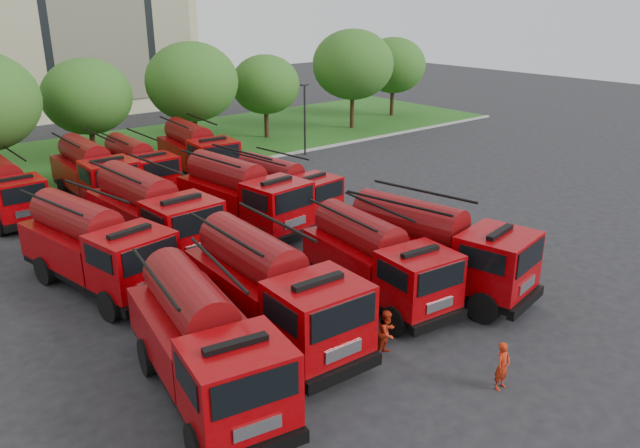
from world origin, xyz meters
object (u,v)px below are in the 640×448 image
at_px(fire_truck_11, 197,151).
at_px(firefighter_0, 500,388).
at_px(fire_truck_10, 138,166).
at_px(firefighter_4, 129,284).
at_px(fire_truck_0, 204,342).
at_px(firefighter_3, 429,239).
at_px(fire_truck_4, 95,247).
at_px(fire_truck_6, 242,195).
at_px(fire_truck_7, 284,188).
at_px(fire_truck_8, 8,190).
at_px(firefighter_2, 524,270).
at_px(fire_truck_3, 435,248).
at_px(fire_truck_5, 152,214).
at_px(fire_truck_9, 94,172).
at_px(firefighter_1, 386,354).
at_px(fire_truck_2, 377,260).
at_px(firefighter_5, 359,243).
at_px(fire_truck_1, 271,290).

height_order(fire_truck_11, firefighter_0, fire_truck_11).
xyz_separation_m(fire_truck_10, firefighter_4, (-5.73, -11.56, -1.57)).
bearing_deg(fire_truck_0, firefighter_3, 25.80).
relative_size(fire_truck_4, fire_truck_6, 1.01).
bearing_deg(fire_truck_7, fire_truck_8, 134.89).
relative_size(firefighter_2, firefighter_3, 1.15).
relative_size(fire_truck_3, fire_truck_5, 0.99).
bearing_deg(fire_truck_5, fire_truck_9, 82.04).
height_order(fire_truck_4, fire_truck_9, fire_truck_4).
distance_m(fire_truck_10, firefighter_2, 22.42).
bearing_deg(firefighter_2, firefighter_0, 105.59).
distance_m(fire_truck_6, fire_truck_11, 10.16).
xyz_separation_m(fire_truck_10, firefighter_1, (-1.44, -21.89, -1.57)).
height_order(fire_truck_3, firefighter_4, fire_truck_3).
bearing_deg(fire_truck_2, fire_truck_10, 99.39).
height_order(fire_truck_0, fire_truck_5, fire_truck_5).
bearing_deg(firefighter_0, firefighter_5, 63.54).
distance_m(fire_truck_1, fire_truck_9, 18.53).
xyz_separation_m(fire_truck_4, firefighter_3, (14.11, -4.91, -1.75)).
xyz_separation_m(fire_truck_7, firefighter_1, (-5.54, -13.03, -1.51)).
height_order(fire_truck_1, firefighter_3, fire_truck_1).
relative_size(fire_truck_6, firefighter_4, 5.27).
relative_size(fire_truck_10, firefighter_4, 4.57).
relative_size(fire_truck_8, fire_truck_11, 0.88).
height_order(fire_truck_10, firefighter_4, fire_truck_10).
height_order(fire_truck_1, fire_truck_9, fire_truck_1).
bearing_deg(firefighter_4, fire_truck_3, 153.95).
relative_size(fire_truck_5, firefighter_3, 5.09).
bearing_deg(fire_truck_6, fire_truck_9, 107.86).
xyz_separation_m(fire_truck_4, fire_truck_11, (10.95, 11.68, -0.03)).
bearing_deg(firefighter_3, fire_truck_6, -73.94).
bearing_deg(fire_truck_7, fire_truck_5, 175.05).
distance_m(firefighter_3, firefighter_4, 13.85).
height_order(fire_truck_4, firefighter_1, fire_truck_4).
bearing_deg(firefighter_3, fire_truck_10, -90.76).
height_order(fire_truck_3, firefighter_0, fire_truck_3).
bearing_deg(firefighter_3, firefighter_1, 8.11).
bearing_deg(firefighter_2, fire_truck_8, 21.88).
xyz_separation_m(fire_truck_4, firefighter_1, (5.29, -10.77, -1.75)).
height_order(fire_truck_6, firefighter_5, fire_truck_6).
bearing_deg(firefighter_1, fire_truck_7, 53.34).
xyz_separation_m(fire_truck_1, fire_truck_9, (1.01, 18.50, -0.08)).
height_order(firefighter_0, firefighter_2, firefighter_2).
distance_m(fire_truck_8, fire_truck_11, 11.36).
relative_size(fire_truck_7, firefighter_5, 3.93).
xyz_separation_m(fire_truck_4, firefighter_0, (6.55, -14.26, -1.75)).
bearing_deg(fire_truck_3, firefighter_2, -27.79).
xyz_separation_m(fire_truck_0, fire_truck_8, (-0.11, 20.06, -0.18)).
xyz_separation_m(fire_truck_2, fire_truck_3, (2.33, -0.83, 0.15)).
xyz_separation_m(fire_truck_7, firefighter_2, (3.65, -12.12, -1.51)).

